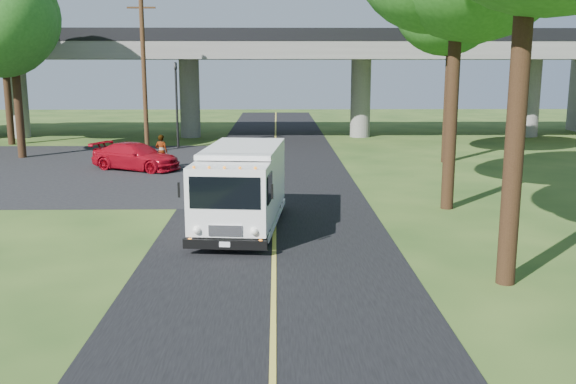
{
  "coord_description": "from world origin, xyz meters",
  "views": [
    {
      "loc": [
        0.08,
        -13.41,
        5.12
      ],
      "look_at": [
        0.39,
        4.13,
        1.6
      ],
      "focal_mm": 40.0,
      "sensor_mm": 36.0,
      "label": 1
    }
  ],
  "objects_px": {
    "tree_left_lot": "(13,10)",
    "red_sedan": "(136,156)",
    "utility_pole": "(144,73)",
    "tree_left_far": "(4,25)",
    "pedestrian": "(162,152)",
    "traffic_signal": "(176,96)",
    "step_van": "(242,186)"
  },
  "relations": [
    {
      "from": "traffic_signal",
      "to": "step_van",
      "type": "bearing_deg",
      "value": -75.88
    },
    {
      "from": "utility_pole",
      "to": "red_sedan",
      "type": "bearing_deg",
      "value": -83.63
    },
    {
      "from": "tree_left_far",
      "to": "utility_pole",
      "type": "bearing_deg",
      "value": -22.43
    },
    {
      "from": "pedestrian",
      "to": "red_sedan",
      "type": "bearing_deg",
      "value": 29.97
    },
    {
      "from": "utility_pole",
      "to": "step_van",
      "type": "height_order",
      "value": "utility_pole"
    },
    {
      "from": "traffic_signal",
      "to": "utility_pole",
      "type": "distance_m",
      "value": 2.86
    },
    {
      "from": "red_sedan",
      "to": "step_van",
      "type": "bearing_deg",
      "value": -129.46
    },
    {
      "from": "step_van",
      "to": "pedestrian",
      "type": "distance_m",
      "value": 12.8
    },
    {
      "from": "traffic_signal",
      "to": "red_sedan",
      "type": "bearing_deg",
      "value": -95.63
    },
    {
      "from": "tree_left_lot",
      "to": "red_sedan",
      "type": "distance_m",
      "value": 10.84
    },
    {
      "from": "tree_left_lot",
      "to": "traffic_signal",
      "type": "bearing_deg",
      "value": 28.11
    },
    {
      "from": "pedestrian",
      "to": "utility_pole",
      "type": "bearing_deg",
      "value": -58.1
    },
    {
      "from": "utility_pole",
      "to": "pedestrian",
      "type": "relative_size",
      "value": 5.32
    },
    {
      "from": "utility_pole",
      "to": "red_sedan",
      "type": "xyz_separation_m",
      "value": [
        0.69,
        -6.2,
        -3.94
      ]
    },
    {
      "from": "tree_left_far",
      "to": "red_sedan",
      "type": "height_order",
      "value": "tree_left_far"
    },
    {
      "from": "utility_pole",
      "to": "red_sedan",
      "type": "distance_m",
      "value": 7.38
    },
    {
      "from": "tree_left_lot",
      "to": "red_sedan",
      "type": "relative_size",
      "value": 2.32
    },
    {
      "from": "step_van",
      "to": "red_sedan",
      "type": "bearing_deg",
      "value": 122.26
    },
    {
      "from": "step_van",
      "to": "red_sedan",
      "type": "distance_m",
      "value": 12.98
    },
    {
      "from": "tree_left_far",
      "to": "pedestrian",
      "type": "xyz_separation_m",
      "value": [
        11.18,
        -9.7,
        -6.6
      ]
    },
    {
      "from": "tree_left_lot",
      "to": "tree_left_far",
      "type": "distance_m",
      "value": 6.72
    },
    {
      "from": "tree_left_lot",
      "to": "red_sedan",
      "type": "xyz_separation_m",
      "value": [
        6.99,
        -4.04,
        -7.25
      ]
    },
    {
      "from": "step_van",
      "to": "tree_left_far",
      "type": "bearing_deg",
      "value": 131.83
    },
    {
      "from": "tree_left_far",
      "to": "red_sedan",
      "type": "xyz_separation_m",
      "value": [
        9.99,
        -10.04,
        -6.79
      ]
    },
    {
      "from": "traffic_signal",
      "to": "step_van",
      "type": "xyz_separation_m",
      "value": [
        4.98,
        -19.79,
        -1.81
      ]
    },
    {
      "from": "utility_pole",
      "to": "tree_left_far",
      "type": "bearing_deg",
      "value": 157.57
    },
    {
      "from": "utility_pole",
      "to": "tree_left_lot",
      "type": "distance_m",
      "value": 7.43
    },
    {
      "from": "tree_left_lot",
      "to": "step_van",
      "type": "bearing_deg",
      "value": -50.74
    },
    {
      "from": "traffic_signal",
      "to": "utility_pole",
      "type": "relative_size",
      "value": 0.58
    },
    {
      "from": "tree_left_far",
      "to": "red_sedan",
      "type": "relative_size",
      "value": 2.18
    },
    {
      "from": "tree_left_lot",
      "to": "tree_left_far",
      "type": "xyz_separation_m",
      "value": [
        -3.0,
        6.0,
        -0.45
      ]
    },
    {
      "from": "tree_left_lot",
      "to": "utility_pole",
      "type": "bearing_deg",
      "value": 18.97
    }
  ]
}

